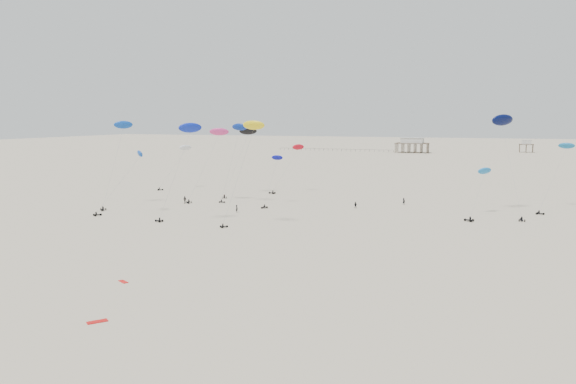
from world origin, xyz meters
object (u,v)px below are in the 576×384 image
at_px(pavilion_main, 412,146).
at_px(pavilion_small, 526,147).
at_px(rig_7, 290,162).
at_px(spectator_0, 237,212).
at_px(rig_2, 214,142).

xyz_separation_m(pavilion_main, pavilion_small, (70.00, 30.00, -0.74)).
xyz_separation_m(pavilion_main, rig_7, (-7.70, -212.18, 5.09)).
bearing_deg(rig_7, spectator_0, -174.02).
xyz_separation_m(pavilion_main, spectator_0, (-7.01, -251.12, -4.22)).
height_order(pavilion_main, rig_7, rig_7).
distance_m(rig_2, spectator_0, 25.65).
xyz_separation_m(pavilion_main, rig_2, (-20.49, -236.15, 11.66)).
relative_size(rig_2, spectator_0, 9.63).
distance_m(pavilion_main, spectator_0, 251.26).
bearing_deg(rig_7, rig_2, 156.88).
bearing_deg(pavilion_small, rig_2, -108.78).
height_order(pavilion_small, spectator_0, pavilion_small).
distance_m(pavilion_main, rig_2, 237.32).
distance_m(pavilion_small, rig_2, 281.38).
height_order(pavilion_small, rig_2, rig_2).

